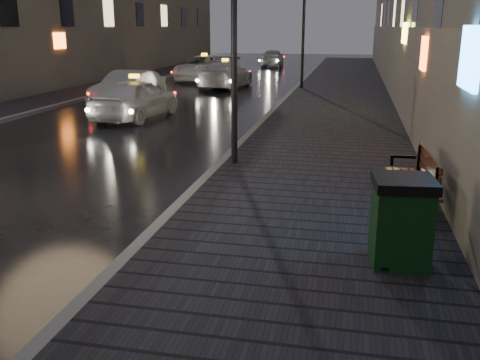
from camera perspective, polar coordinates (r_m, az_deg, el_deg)
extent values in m
plane|color=black|center=(8.05, -23.59, -9.05)|extent=(120.00, 120.00, 0.00)
cube|color=black|center=(27.04, 10.75, 9.13)|extent=(4.60, 58.00, 0.15)
cube|color=slate|center=(27.20, 5.62, 9.37)|extent=(0.20, 58.00, 0.15)
cube|color=black|center=(30.08, -14.35, 9.60)|extent=(2.40, 58.00, 0.15)
cube|color=slate|center=(29.53, -12.05, 9.63)|extent=(0.20, 58.00, 0.15)
cylinder|color=black|center=(12.15, -0.63, 13.35)|extent=(0.14, 0.14, 5.00)
cylinder|color=black|center=(27.98, 6.75, 14.82)|extent=(0.14, 0.14, 5.00)
cube|color=black|center=(9.02, 18.44, -3.29)|extent=(0.55, 0.10, 0.44)
cube|color=black|center=(8.96, 20.16, -1.04)|extent=(0.07, 0.07, 0.76)
cube|color=black|center=(8.86, 18.39, -0.09)|extent=(0.46, 0.08, 0.05)
cube|color=black|center=(10.56, 17.05, -0.38)|extent=(0.55, 0.10, 0.44)
cube|color=black|center=(10.51, 18.52, 1.57)|extent=(0.07, 0.07, 0.76)
cube|color=black|center=(10.43, 16.99, 2.39)|extent=(0.46, 0.08, 0.05)
cube|color=#4C1B10|center=(9.72, 17.81, -0.31)|extent=(0.78, 2.00, 0.04)
cube|color=#4C1B10|center=(9.69, 19.50, 1.42)|extent=(0.15, 1.96, 0.44)
cube|color=black|center=(7.45, 16.76, -4.69)|extent=(0.79, 0.79, 1.06)
cube|color=black|center=(7.27, 17.13, -0.29)|extent=(0.85, 0.85, 0.13)
imported|color=white|center=(19.70, -11.10, 8.51)|extent=(2.17, 4.44, 1.46)
imported|color=#A0A1A8|center=(23.49, -11.84, 9.60)|extent=(1.94, 4.41, 1.41)
imported|color=silver|center=(29.28, -1.57, 11.17)|extent=(2.34, 5.04, 1.42)
imported|color=silver|center=(33.48, -3.80, 11.83)|extent=(3.09, 5.64, 1.50)
imported|color=#9998A0|center=(44.92, 3.49, 12.88)|extent=(2.04, 4.32, 1.43)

